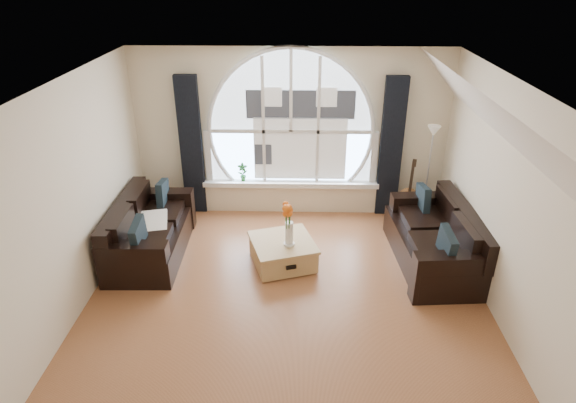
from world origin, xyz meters
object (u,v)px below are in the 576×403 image
(sofa_left, at_px, (150,229))
(floor_lamp, at_px, (428,175))
(guitar, at_px, (410,187))
(coffee_chest, at_px, (283,251))
(potted_plant, at_px, (243,172))
(vase_flowers, at_px, (289,220))
(sofa_right, at_px, (435,238))

(sofa_left, xyz_separation_m, floor_lamp, (4.16, 1.13, 0.40))
(sofa_left, height_order, guitar, guitar)
(sofa_left, distance_m, guitar, 4.11)
(coffee_chest, bearing_deg, sofa_left, 155.16)
(coffee_chest, distance_m, guitar, 2.52)
(guitar, bearing_deg, floor_lamp, -4.33)
(floor_lamp, height_order, potted_plant, floor_lamp)
(vase_flowers, xyz_separation_m, guitar, (1.93, 1.56, -0.23))
(vase_flowers, relative_size, floor_lamp, 0.44)
(coffee_chest, xyz_separation_m, floor_lamp, (2.25, 1.37, 0.60))
(potted_plant, bearing_deg, coffee_chest, -66.02)
(coffee_chest, bearing_deg, vase_flowers, -62.60)
(floor_lamp, bearing_deg, vase_flowers, -146.00)
(coffee_chest, height_order, floor_lamp, floor_lamp)
(sofa_right, xyz_separation_m, coffee_chest, (-2.11, -0.09, -0.20))
(floor_lamp, relative_size, potted_plant, 5.18)
(sofa_left, bearing_deg, sofa_right, -3.41)
(coffee_chest, relative_size, vase_flowers, 1.18)
(sofa_right, relative_size, vase_flowers, 2.73)
(sofa_right, xyz_separation_m, potted_plant, (-2.82, 1.52, 0.30))
(sofa_right, relative_size, guitar, 1.80)
(vase_flowers, relative_size, potted_plant, 2.27)
(guitar, bearing_deg, coffee_chest, -125.43)
(sofa_left, xyz_separation_m, guitar, (3.92, 1.23, 0.13))
(vase_flowers, bearing_deg, guitar, 38.94)
(sofa_left, xyz_separation_m, coffee_chest, (1.91, -0.24, -0.20))
(potted_plant, bearing_deg, vase_flowers, -64.62)
(guitar, bearing_deg, sofa_right, -67.79)
(coffee_chest, relative_size, floor_lamp, 0.52)
(coffee_chest, bearing_deg, sofa_right, -15.16)
(potted_plant, bearing_deg, sofa_left, -130.90)
(floor_lamp, xyz_separation_m, potted_plant, (-2.97, 0.24, -0.10))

